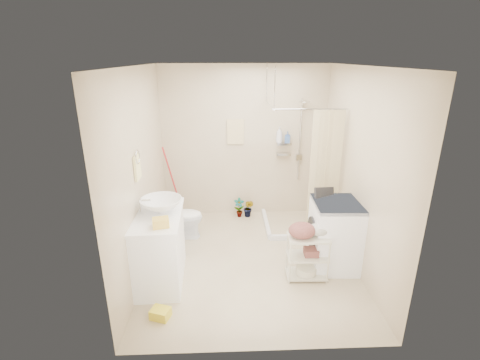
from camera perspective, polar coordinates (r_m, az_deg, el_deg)
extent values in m
plane|color=#C7B895|center=(5.02, 1.61, -12.97)|extent=(3.20, 3.20, 0.00)
cube|color=silver|center=(4.23, 1.97, 18.20)|extent=(2.80, 3.20, 0.04)
cube|color=beige|center=(5.99, 0.70, 6.09)|extent=(2.80, 0.04, 2.60)
cube|color=beige|center=(2.99, 3.93, -8.52)|extent=(2.80, 0.04, 2.60)
cube|color=beige|center=(4.58, -16.00, 0.97)|extent=(0.04, 3.20, 2.60)
cube|color=beige|center=(4.76, 18.83, 1.39)|extent=(0.04, 3.20, 2.60)
cube|color=white|center=(4.53, -13.07, -10.75)|extent=(0.62, 1.06, 0.91)
imported|color=white|center=(4.34, -12.81, -4.07)|extent=(0.52, 0.52, 0.17)
cube|color=#EAC146|center=(3.99, -12.88, -6.83)|extent=(0.21, 0.18, 0.10)
cube|color=yellow|center=(4.14, -12.95, -20.32)|extent=(0.35, 0.30, 0.16)
imported|color=white|center=(5.53, -9.74, -5.93)|extent=(0.68, 0.40, 0.69)
imported|color=brown|center=(6.17, -0.15, -4.55)|extent=(0.18, 0.13, 0.35)
imported|color=brown|center=(6.18, 1.41, -4.64)|extent=(0.23, 0.22, 0.33)
cube|color=beige|center=(5.92, -0.74, 7.92)|extent=(0.28, 0.03, 0.42)
imported|color=silver|center=(5.95, 6.46, 7.40)|extent=(0.12, 0.12, 0.27)
imported|color=#375798|center=(5.96, 7.81, 6.98)|extent=(0.10, 0.10, 0.19)
cube|color=white|center=(4.86, 15.49, -8.61)|extent=(0.66, 0.68, 0.93)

